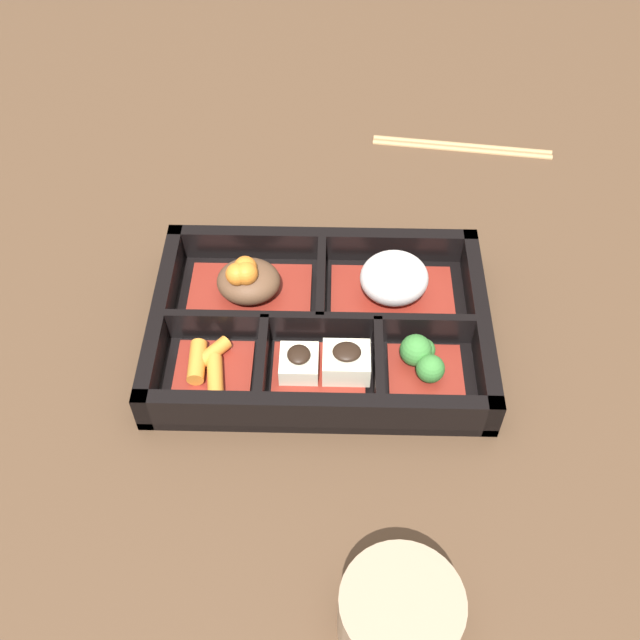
# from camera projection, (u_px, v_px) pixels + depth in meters

# --- Properties ---
(ground_plane) EXTENTS (3.00, 3.00, 0.00)m
(ground_plane) POSITION_uv_depth(u_px,v_px,m) (320.00, 337.00, 0.72)
(ground_plane) COLOR #4C3523
(bento_base) EXTENTS (0.31, 0.22, 0.01)m
(bento_base) POSITION_uv_depth(u_px,v_px,m) (320.00, 333.00, 0.72)
(bento_base) COLOR black
(bento_base) RESTS_ON ground_plane
(bento_rim) EXTENTS (0.31, 0.22, 0.04)m
(bento_rim) POSITION_uv_depth(u_px,v_px,m) (320.00, 325.00, 0.70)
(bento_rim) COLOR black
(bento_rim) RESTS_ON ground_plane
(bowl_stew) EXTENTS (0.12, 0.08, 0.05)m
(bowl_stew) POSITION_uv_depth(u_px,v_px,m) (248.00, 283.00, 0.72)
(bowl_stew) COLOR maroon
(bowl_stew) RESTS_ON bento_base
(bowl_rice) EXTENTS (0.12, 0.08, 0.05)m
(bowl_rice) POSITION_uv_depth(u_px,v_px,m) (394.00, 282.00, 0.72)
(bowl_rice) COLOR maroon
(bowl_rice) RESTS_ON bento_base
(bowl_carrots) EXTENTS (0.07, 0.07, 0.02)m
(bowl_carrots) POSITION_uv_depth(u_px,v_px,m) (210.00, 367.00, 0.67)
(bowl_carrots) COLOR maroon
(bowl_carrots) RESTS_ON bento_base
(bowl_tofu) EXTENTS (0.09, 0.06, 0.04)m
(bowl_tofu) POSITION_uv_depth(u_px,v_px,m) (326.00, 364.00, 0.67)
(bowl_tofu) COLOR maroon
(bowl_tofu) RESTS_ON bento_base
(bowl_greens) EXTENTS (0.07, 0.06, 0.03)m
(bowl_greens) POSITION_uv_depth(u_px,v_px,m) (423.00, 361.00, 0.67)
(bowl_greens) COLOR maroon
(bowl_greens) RESTS_ON bento_base
(tea_cup) EXTENTS (0.09, 0.09, 0.05)m
(tea_cup) POSITION_uv_depth(u_px,v_px,m) (400.00, 613.00, 0.52)
(tea_cup) COLOR gray
(tea_cup) RESTS_ON ground_plane
(chopsticks) EXTENTS (0.22, 0.04, 0.01)m
(chopsticks) POSITION_uv_depth(u_px,v_px,m) (462.00, 145.00, 0.91)
(chopsticks) COLOR #A87F51
(chopsticks) RESTS_ON ground_plane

